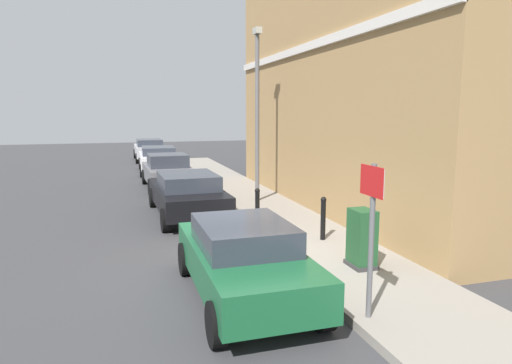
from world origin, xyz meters
TOP-DOWN VIEW (x-y plane):
  - ground at (0.00, 0.00)m, footprint 80.00×80.00m
  - sidewalk at (1.98, 6.00)m, footprint 2.45×30.00m
  - corner_building at (6.27, 4.79)m, footprint 6.24×13.57m
  - car_green at (-0.48, -1.38)m, footprint 1.81×3.99m
  - car_black at (-0.49, 5.05)m, footprint 2.06×4.51m
  - car_grey at (-0.52, 10.39)m, footprint 1.96×4.01m
  - car_white at (-0.47, 15.57)m, footprint 2.07×4.40m
  - car_silver at (-0.52, 21.65)m, footprint 1.89×4.36m
  - utility_cabinet at (2.04, -0.92)m, footprint 0.46×0.61m
  - bollard_near_cabinet at (2.14, 1.05)m, footprint 0.14×0.14m
  - bollard_far_kerb at (1.00, 2.66)m, footprint 0.14×0.14m
  - street_sign at (1.01, -2.91)m, footprint 0.08×0.60m
  - lamppost at (2.05, 6.10)m, footprint 0.20×0.44m

SIDE VIEW (x-z plane):
  - ground at x=0.00m, z-range 0.00..0.00m
  - sidewalk at x=1.98m, z-range 0.00..0.15m
  - utility_cabinet at x=2.04m, z-range 0.11..1.26m
  - bollard_near_cabinet at x=2.14m, z-range 0.19..1.22m
  - bollard_far_kerb at x=1.00m, z-range 0.19..1.22m
  - car_green at x=-0.48m, z-range 0.04..1.39m
  - car_black at x=-0.49m, z-range 0.04..1.39m
  - car_grey at x=-0.52m, z-range 0.01..1.45m
  - car_white at x=-0.47m, z-range 0.05..1.42m
  - car_silver at x=-0.52m, z-range 0.05..1.45m
  - street_sign at x=1.01m, z-range 0.51..2.81m
  - lamppost at x=2.05m, z-range 0.44..6.16m
  - corner_building at x=6.27m, z-range 0.00..8.84m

